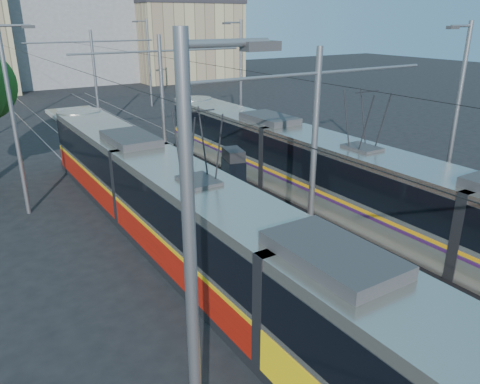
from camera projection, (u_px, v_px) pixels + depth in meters
platform at (191, 185)px, 23.58m from camera, size 4.00×50.00×0.30m
tactile_strip_left at (165, 188)px, 22.79m from camera, size 0.70×50.00×0.01m
tactile_strip_right at (216, 177)px, 24.26m from camera, size 0.70×50.00×0.01m
rails at (191, 188)px, 23.63m from camera, size 8.71×70.00×0.03m
tram_left at (200, 229)px, 15.07m from camera, size 2.43×29.70×5.50m
tram_right at (359, 184)px, 18.70m from camera, size 2.43×30.50×5.50m
catenary at (218, 107)px, 19.81m from camera, size 9.20×70.00×7.00m
street_lamps at (155, 94)px, 25.33m from camera, size 15.18×38.22×8.00m
shelter at (234, 178)px, 19.92m from camera, size 1.00×1.34×2.64m
building_centre at (66, 26)px, 61.26m from camera, size 18.36×14.28×14.01m
building_right at (183, 40)px, 64.27m from camera, size 14.28×10.20×10.32m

